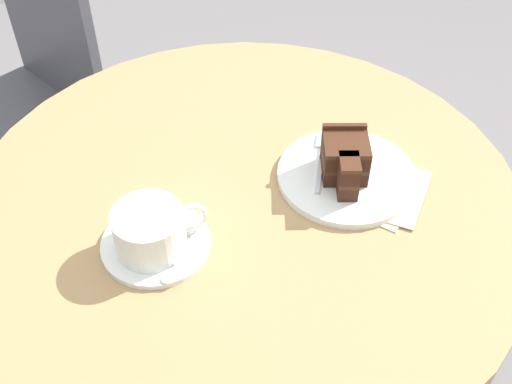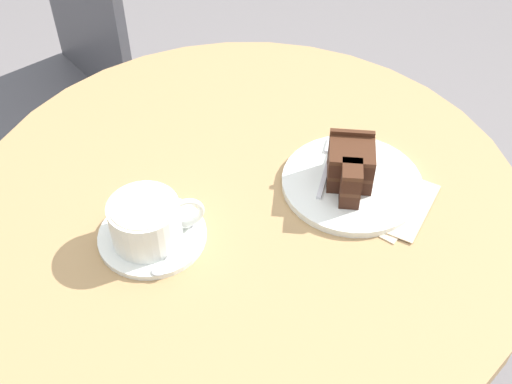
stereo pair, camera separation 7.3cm
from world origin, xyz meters
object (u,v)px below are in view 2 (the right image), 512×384
napkin (379,196)px  cafe_chair (63,71)px  coffee_cup (147,221)px  saucer (152,235)px  fork (329,160)px  cake_slice (351,167)px  cake_plate (352,183)px  teaspoon (171,256)px

napkin → cafe_chair: cafe_chair is taller
coffee_cup → cafe_chair: (-0.10, 0.79, -0.24)m
saucer → napkin: 0.35m
fork → napkin: size_ratio=0.61×
cake_slice → napkin: 0.07m
fork → cafe_chair: bearing=61.6°
saucer → coffee_cup: (-0.00, -0.01, 0.04)m
fork → cafe_chair: size_ratio=0.15×
saucer → coffee_cup: size_ratio=1.16×
coffee_cup → fork: bearing=13.2°
saucer → cake_plate: 0.32m
coffee_cup → fork: size_ratio=1.06×
teaspoon → fork: (0.28, 0.12, 0.00)m
saucer → napkin: size_ratio=0.75×
saucer → cafe_chair: (-0.10, 0.78, -0.20)m
coffee_cup → teaspoon: 0.06m
teaspoon → cafe_chair: (-0.12, 0.83, -0.21)m
teaspoon → napkin: (0.33, 0.03, -0.01)m
saucer → teaspoon: 0.05m
teaspoon → napkin: bearing=138.9°
teaspoon → napkin: 0.34m
teaspoon → fork: fork is taller
cake_plate → napkin: bearing=-48.4°
saucer → cake_slice: cake_slice is taller
cake_plate → napkin: (0.03, -0.04, -0.00)m
coffee_cup → cake_plate: bearing=3.5°
coffee_cup → cafe_chair: cafe_chair is taller
teaspoon → napkin: teaspoon is taller
saucer → teaspoon: size_ratio=1.91×
cake_slice → fork: bearing=101.3°
coffee_cup → saucer: bearing=48.9°
cafe_chair → saucer: bearing=-15.2°
coffee_cup → cake_plate: (0.33, 0.02, -0.04)m
cafe_chair → fork: bearing=6.9°
coffee_cup → cake_plate: 0.33m
cake_slice → fork: cake_slice is taller
saucer → cake_slice: size_ratio=1.43×
coffee_cup → napkin: 0.36m
teaspoon → cake_slice: cake_slice is taller
fork → cake_slice: bearing=-136.6°
saucer → fork: 0.31m
cake_plate → cafe_chair: (-0.42, 0.77, -0.21)m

